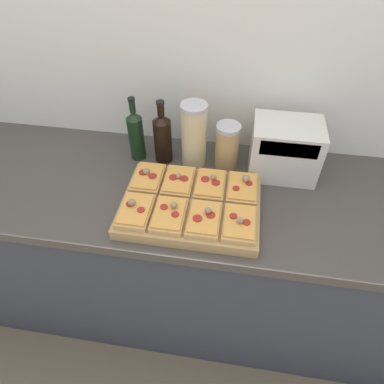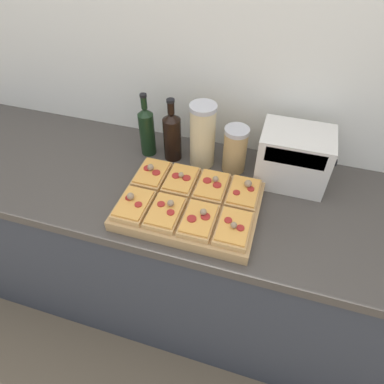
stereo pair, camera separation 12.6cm
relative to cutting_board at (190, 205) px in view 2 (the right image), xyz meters
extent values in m
plane|color=brown|center=(-0.06, -0.21, -0.91)|extent=(12.00, 12.00, 0.00)
cube|color=silver|center=(-0.06, 0.47, 0.34)|extent=(6.00, 0.06, 2.50)
cube|color=#333842|center=(-0.06, 0.11, -0.49)|extent=(2.60, 0.64, 0.85)
cube|color=#423D38|center=(-0.06, 0.11, -0.04)|extent=(2.63, 0.67, 0.04)
cube|color=tan|center=(0.00, 0.00, 0.00)|extent=(0.50, 0.37, 0.04)
cube|color=tan|center=(-0.18, 0.09, 0.03)|extent=(0.11, 0.17, 0.02)
cube|color=gold|center=(-0.18, 0.09, 0.05)|extent=(0.10, 0.15, 0.01)
cylinder|color=maroon|center=(-0.20, 0.10, 0.05)|extent=(0.03, 0.03, 0.00)
cylinder|color=maroon|center=(-0.16, 0.08, 0.05)|extent=(0.03, 0.03, 0.00)
sphere|color=#937A5B|center=(-0.19, 0.09, 0.06)|extent=(0.03, 0.03, 0.03)
cube|color=tan|center=(-0.06, 0.09, 0.03)|extent=(0.11, 0.17, 0.02)
cube|color=gold|center=(-0.06, 0.09, 0.05)|extent=(0.10, 0.15, 0.01)
cylinder|color=maroon|center=(-0.08, 0.09, 0.05)|extent=(0.03, 0.03, 0.00)
cylinder|color=maroon|center=(-0.04, 0.09, 0.05)|extent=(0.03, 0.03, 0.00)
sphere|color=#937A5B|center=(-0.06, 0.09, 0.06)|extent=(0.02, 0.02, 0.02)
cube|color=tan|center=(0.06, 0.09, 0.03)|extent=(0.11, 0.17, 0.02)
cube|color=gold|center=(0.06, 0.09, 0.05)|extent=(0.10, 0.15, 0.01)
cylinder|color=maroon|center=(0.04, 0.10, 0.05)|extent=(0.03, 0.03, 0.00)
cylinder|color=maroon|center=(0.08, 0.08, 0.05)|extent=(0.03, 0.03, 0.00)
sphere|color=#937A5B|center=(0.07, 0.10, 0.06)|extent=(0.02, 0.02, 0.02)
cube|color=tan|center=(0.18, 0.09, 0.03)|extent=(0.11, 0.17, 0.02)
cube|color=gold|center=(0.18, 0.09, 0.05)|extent=(0.10, 0.15, 0.01)
cylinder|color=maroon|center=(0.16, 0.06, 0.05)|extent=(0.03, 0.03, 0.00)
cylinder|color=maroon|center=(0.20, 0.10, 0.05)|extent=(0.03, 0.03, 0.00)
sphere|color=#937A5B|center=(0.19, 0.11, 0.06)|extent=(0.03, 0.03, 0.03)
cube|color=tan|center=(-0.18, -0.09, 0.03)|extent=(0.11, 0.17, 0.02)
cube|color=gold|center=(-0.18, -0.09, 0.05)|extent=(0.10, 0.15, 0.01)
cylinder|color=maroon|center=(-0.20, -0.07, 0.05)|extent=(0.03, 0.03, 0.00)
cylinder|color=maroon|center=(-0.16, -0.09, 0.05)|extent=(0.03, 0.03, 0.00)
sphere|color=#937A5B|center=(-0.20, -0.07, 0.06)|extent=(0.03, 0.03, 0.03)
cube|color=tan|center=(-0.06, -0.09, 0.03)|extent=(0.11, 0.17, 0.02)
cube|color=gold|center=(-0.06, -0.09, 0.05)|extent=(0.10, 0.15, 0.01)
cylinder|color=maroon|center=(-0.08, -0.07, 0.05)|extent=(0.03, 0.03, 0.00)
cylinder|color=maroon|center=(-0.04, -0.10, 0.05)|extent=(0.03, 0.03, 0.00)
sphere|color=#937A5B|center=(-0.05, -0.06, 0.06)|extent=(0.02, 0.02, 0.02)
cube|color=tan|center=(0.06, -0.09, 0.03)|extent=(0.11, 0.17, 0.02)
cube|color=gold|center=(0.06, -0.09, 0.05)|extent=(0.10, 0.15, 0.01)
cylinder|color=maroon|center=(0.04, -0.10, 0.05)|extent=(0.03, 0.03, 0.00)
cylinder|color=maroon|center=(0.08, -0.08, 0.05)|extent=(0.03, 0.03, 0.00)
sphere|color=#937A5B|center=(0.07, -0.07, 0.06)|extent=(0.02, 0.02, 0.02)
cube|color=tan|center=(0.18, -0.09, 0.03)|extent=(0.11, 0.17, 0.02)
cube|color=gold|center=(0.18, -0.09, 0.05)|extent=(0.10, 0.15, 0.01)
cylinder|color=maroon|center=(0.16, -0.07, 0.05)|extent=(0.03, 0.03, 0.00)
cylinder|color=maroon|center=(0.20, -0.09, 0.05)|extent=(0.03, 0.03, 0.00)
sphere|color=#937A5B|center=(0.18, -0.10, 0.06)|extent=(0.02, 0.02, 0.02)
cylinder|color=black|center=(-0.28, 0.28, 0.08)|extent=(0.07, 0.07, 0.19)
cone|color=black|center=(-0.28, 0.28, 0.19)|extent=(0.07, 0.07, 0.03)
cylinder|color=black|center=(-0.28, 0.28, 0.23)|extent=(0.02, 0.02, 0.05)
cylinder|color=black|center=(-0.28, 0.28, 0.26)|extent=(0.03, 0.03, 0.01)
cylinder|color=black|center=(-0.16, 0.28, 0.07)|extent=(0.08, 0.08, 0.19)
cone|color=black|center=(-0.16, 0.28, 0.18)|extent=(0.08, 0.08, 0.03)
cylinder|color=black|center=(-0.16, 0.28, 0.22)|extent=(0.03, 0.03, 0.05)
cylinder|color=black|center=(-0.16, 0.28, 0.25)|extent=(0.03, 0.03, 0.01)
cylinder|color=beige|center=(-0.03, 0.28, 0.11)|extent=(0.10, 0.10, 0.26)
cylinder|color=#B2B2B7|center=(-0.03, 0.28, 0.25)|extent=(0.11, 0.11, 0.02)
cylinder|color=tan|center=(0.11, 0.28, 0.07)|extent=(0.09, 0.09, 0.18)
cylinder|color=#B2B2B7|center=(0.11, 0.28, 0.17)|extent=(0.10, 0.10, 0.02)
cube|color=beige|center=(0.33, 0.28, 0.09)|extent=(0.27, 0.20, 0.23)
cube|color=black|center=(0.33, 0.18, 0.16)|extent=(0.21, 0.01, 0.06)
cube|color=black|center=(0.48, 0.28, 0.10)|extent=(0.02, 0.02, 0.02)
camera|label=1|loc=(0.14, -0.86, 0.92)|focal=32.00mm
camera|label=2|loc=(0.26, -0.83, 0.92)|focal=32.00mm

